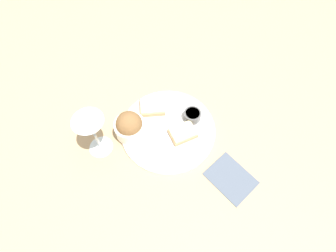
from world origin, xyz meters
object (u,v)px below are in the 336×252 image
object	(u,v)px
sauce_ramekin	(192,115)
cheese_toast_far	(183,133)
salad_bowl	(130,126)
cheese_toast_near	(152,107)
wine_glass	(92,129)
napkin	(231,178)

from	to	relation	value
sauce_ramekin	cheese_toast_far	xyz separation A→B (m)	(0.04, 0.06, -0.01)
salad_bowl	cheese_toast_near	world-z (taller)	salad_bowl
wine_glass	napkin	bearing A→B (deg)	156.75
cheese_toast_near	cheese_toast_far	bearing A→B (deg)	126.29
salad_bowl	wine_glass	distance (m)	0.13
salad_bowl	sauce_ramekin	xyz separation A→B (m)	(-0.22, -0.02, -0.02)
wine_glass	salad_bowl	bearing A→B (deg)	-162.72
sauce_ramekin	cheese_toast_far	distance (m)	0.07
sauce_ramekin	wine_glass	distance (m)	0.34
sauce_ramekin	cheese_toast_near	distance (m)	0.15
cheese_toast_near	cheese_toast_far	distance (m)	0.15
salad_bowl	cheese_toast_near	bearing A→B (deg)	-134.68
salad_bowl	sauce_ramekin	bearing A→B (deg)	-173.61
cheese_toast_near	sauce_ramekin	bearing A→B (deg)	155.42
cheese_toast_near	cheese_toast_far	size ratio (longest dim) A/B	0.92
sauce_ramekin	cheese_toast_far	bearing A→B (deg)	53.69
sauce_ramekin	cheese_toast_far	world-z (taller)	sauce_ramekin
salad_bowl	sauce_ramekin	size ratio (longest dim) A/B	1.71
napkin	sauce_ramekin	bearing A→B (deg)	-70.76
cheese_toast_far	sauce_ramekin	bearing A→B (deg)	-126.31
cheese_toast_far	wine_glass	world-z (taller)	wine_glass
salad_bowl	cheese_toast_near	distance (m)	0.12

